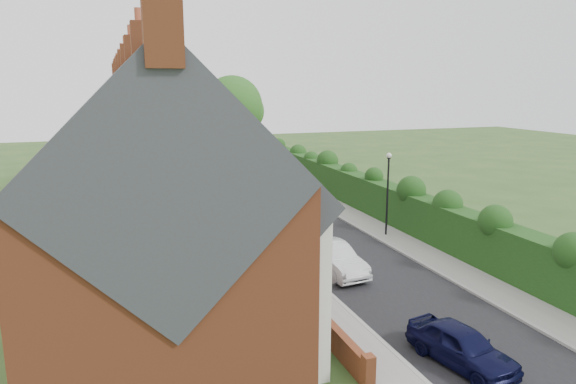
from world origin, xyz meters
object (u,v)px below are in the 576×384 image
object	(u,v)px
car_black	(202,157)
horse_cart	(280,184)
car_navy	(461,346)
car_green	(259,202)
horse	(290,194)
lamppost	(388,184)
car_silver_a	(332,258)
car_red	(231,183)
car_grey	(207,163)
car_silver_b	(295,240)
car_white	(288,217)
car_beige	(226,177)

from	to	relation	value
car_black	horse_cart	xyz separation A→B (m)	(2.54, -21.45, 0.45)
car_navy	car_green	world-z (taller)	car_green
car_green	horse	bearing A→B (deg)	24.47
lamppost	car_silver_a	world-z (taller)	lamppost
car_red	horse	bearing A→B (deg)	-64.97
horse_cart	car_grey	bearing A→B (deg)	99.49
car_navy	car_silver_b	distance (m)	12.60
lamppost	car_green	distance (m)	10.59
lamppost	car_white	distance (m)	6.79
lamppost	car_black	world-z (taller)	lamppost
car_green	car_black	world-z (taller)	car_black
car_navy	car_black	distance (m)	47.31
car_navy	car_white	world-z (taller)	car_white
lamppost	car_black	distance (m)	34.02
car_silver_b	horse_cart	size ratio (longest dim) A/B	1.91
car_grey	horse	distance (m)	19.37
lamppost	car_grey	world-z (taller)	lamppost
car_silver_b	car_white	size ratio (longest dim) A/B	1.13
car_green	horse_cart	xyz separation A→B (m)	(2.85, 3.46, 0.52)
lamppost	car_green	bearing A→B (deg)	123.16
car_silver_b	horse_cart	bearing A→B (deg)	85.01
car_beige	car_grey	xyz separation A→B (m)	(-0.13, 9.20, 0.01)
car_silver_b	horse_cart	distance (m)	13.81
car_navy	car_red	distance (m)	30.53
car_silver_a	lamppost	bearing A→B (deg)	32.27
car_red	car_white	bearing A→B (deg)	-85.65
car_red	horse_cart	distance (m)	5.60
horse	lamppost	bearing A→B (deg)	99.84
car_silver_a	car_white	distance (m)	8.32
car_silver_a	car_red	size ratio (longest dim) A/B	1.17
lamppost	horse	distance (m)	10.50
lamppost	car_navy	xyz separation A→B (m)	(-5.19, -13.80, -2.62)
car_silver_a	car_beige	distance (m)	24.40
car_silver_a	car_green	bearing A→B (deg)	83.01
car_navy	car_silver_b	bearing A→B (deg)	83.81
car_white	lamppost	bearing A→B (deg)	-37.09
horse	car_silver_a	bearing A→B (deg)	72.69
car_silver_a	car_black	world-z (taller)	car_black
car_silver_b	car_white	distance (m)	5.12
car_silver_b	lamppost	bearing A→B (deg)	21.37
car_silver_a	car_navy	bearing A→B (deg)	-93.58
car_black	horse	bearing A→B (deg)	-70.47
car_grey	car_red	bearing A→B (deg)	-102.25
car_grey	horse	size ratio (longest dim) A/B	2.32
car_silver_a	horse_cart	distance (m)	16.92
car_white	car_green	size ratio (longest dim) A/B	1.19
horse_cart	car_silver_b	bearing A→B (deg)	-105.26
car_silver_a	horse_cart	world-z (taller)	horse_cart
car_red	car_beige	distance (m)	3.10
car_silver_a	car_grey	distance (m)	33.60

